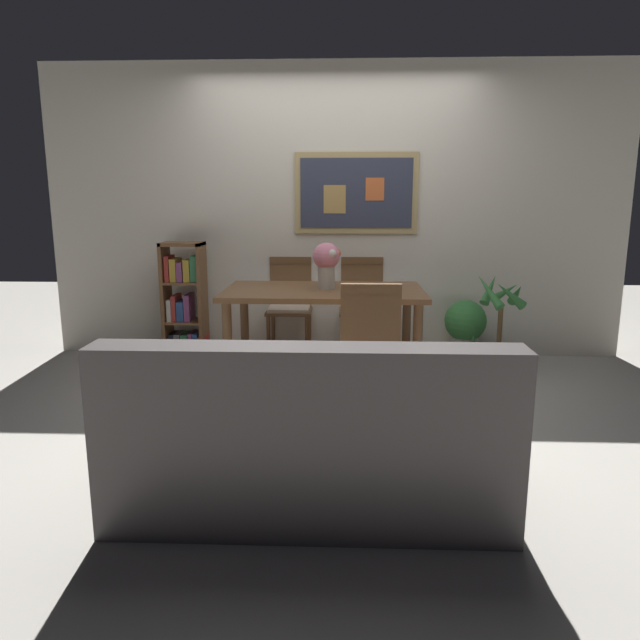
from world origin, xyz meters
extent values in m
plane|color=#B7B2A8|center=(0.00, 0.00, 0.00)|extent=(12.00, 12.00, 0.00)
cube|color=silver|center=(0.00, 1.40, 1.30)|extent=(5.20, 0.10, 2.60)
cube|color=tan|center=(0.18, 1.33, 1.48)|extent=(1.09, 0.02, 0.71)
cube|color=#33384C|center=(0.18, 1.32, 1.48)|extent=(0.99, 0.01, 0.61)
cube|color=tan|center=(-0.01, 1.31, 1.42)|extent=(0.20, 0.00, 0.25)
cube|color=#D86633|center=(0.35, 1.31, 1.51)|extent=(0.16, 0.00, 0.20)
cube|color=brown|center=(-0.08, 0.50, 0.72)|extent=(1.53, 0.90, 0.04)
cylinder|color=brown|center=(-0.76, 0.13, 0.35)|extent=(0.07, 0.07, 0.70)
cylinder|color=brown|center=(0.61, 0.13, 0.35)|extent=(0.07, 0.07, 0.70)
cylinder|color=brown|center=(-0.76, 0.87, 0.35)|extent=(0.07, 0.07, 0.70)
cylinder|color=brown|center=(0.61, 0.87, 0.35)|extent=(0.07, 0.07, 0.70)
cube|color=brown|center=(0.25, -0.17, 0.44)|extent=(0.40, 0.40, 0.03)
cube|color=beige|center=(0.25, -0.17, 0.47)|extent=(0.36, 0.36, 0.03)
cylinder|color=brown|center=(0.08, -0.34, 0.21)|extent=(0.04, 0.04, 0.42)
cylinder|color=brown|center=(0.42, -0.34, 0.21)|extent=(0.04, 0.04, 0.42)
cylinder|color=brown|center=(0.08, 0.00, 0.21)|extent=(0.04, 0.04, 0.42)
cylinder|color=brown|center=(0.42, 0.00, 0.21)|extent=(0.04, 0.04, 0.42)
cube|color=brown|center=(0.25, -0.35, 0.68)|extent=(0.38, 0.04, 0.46)
cube|color=brown|center=(0.25, -0.35, 0.88)|extent=(0.38, 0.05, 0.06)
cube|color=brown|center=(-0.41, 1.18, 0.44)|extent=(0.40, 0.40, 0.03)
cube|color=beige|center=(-0.41, 1.18, 0.47)|extent=(0.36, 0.36, 0.03)
cylinder|color=brown|center=(-0.24, 1.35, 0.21)|extent=(0.04, 0.04, 0.42)
cylinder|color=brown|center=(-0.58, 1.35, 0.21)|extent=(0.04, 0.04, 0.42)
cylinder|color=brown|center=(-0.24, 1.01, 0.21)|extent=(0.04, 0.04, 0.42)
cylinder|color=brown|center=(-0.58, 1.01, 0.21)|extent=(0.04, 0.04, 0.42)
cube|color=brown|center=(-0.41, 1.36, 0.68)|extent=(0.38, 0.04, 0.46)
cube|color=brown|center=(-0.41, 1.36, 0.88)|extent=(0.38, 0.05, 0.06)
cube|color=brown|center=(0.25, 1.18, 0.44)|extent=(0.40, 0.40, 0.03)
cube|color=beige|center=(0.25, 1.18, 0.47)|extent=(0.36, 0.36, 0.03)
cylinder|color=brown|center=(0.42, 1.35, 0.21)|extent=(0.04, 0.04, 0.42)
cylinder|color=brown|center=(0.08, 1.35, 0.21)|extent=(0.04, 0.04, 0.42)
cylinder|color=brown|center=(0.42, 1.01, 0.21)|extent=(0.04, 0.04, 0.42)
cylinder|color=brown|center=(0.08, 1.01, 0.21)|extent=(0.04, 0.04, 0.42)
cube|color=brown|center=(0.25, 1.36, 0.68)|extent=(0.38, 0.04, 0.46)
cube|color=brown|center=(0.25, 1.36, 0.88)|extent=(0.38, 0.05, 0.06)
cube|color=#514C4C|center=(-0.07, -1.35, 0.20)|extent=(1.80, 0.84, 0.40)
cube|color=#514C4C|center=(-0.07, -1.67, 0.62)|extent=(1.80, 0.20, 0.44)
cube|color=#514C4C|center=(-0.88, -1.35, 0.51)|extent=(0.18, 0.80, 0.22)
cube|color=#514C4C|center=(0.74, -1.35, 0.51)|extent=(0.18, 0.80, 0.22)
cube|color=#B78C33|center=(-0.52, -1.53, 0.56)|extent=(0.32, 0.16, 0.33)
cube|color=#B78C33|center=(-0.07, -1.53, 0.56)|extent=(0.32, 0.16, 0.33)
cube|color=#334C72|center=(0.38, -1.53, 0.56)|extent=(0.32, 0.16, 0.33)
cube|color=brown|center=(-1.50, 1.11, 0.53)|extent=(0.03, 0.28, 1.06)
cube|color=brown|center=(-1.17, 1.11, 0.53)|extent=(0.03, 0.28, 1.06)
cube|color=brown|center=(-1.34, 1.11, 0.01)|extent=(0.36, 0.28, 0.03)
cube|color=brown|center=(-1.34, 1.11, 1.04)|extent=(0.36, 0.28, 0.03)
cube|color=brown|center=(-1.34, 1.11, 0.35)|extent=(0.30, 0.28, 0.02)
cube|color=brown|center=(-1.34, 1.11, 0.70)|extent=(0.30, 0.28, 0.02)
cube|color=black|center=(-1.45, 1.11, 0.14)|extent=(0.05, 0.22, 0.21)
cube|color=#595960|center=(-1.40, 1.11, 0.14)|extent=(0.06, 0.22, 0.22)
cube|color=#337247|center=(-1.33, 1.11, 0.14)|extent=(0.06, 0.22, 0.21)
cube|color=#7F3F72|center=(-1.28, 1.11, 0.14)|extent=(0.04, 0.22, 0.22)
cube|color=#2D4C8C|center=(-1.23, 1.11, 0.14)|extent=(0.04, 0.22, 0.22)
cube|color=#B2332D|center=(-1.18, 1.11, 0.13)|extent=(0.05, 0.22, 0.20)
cube|color=beige|center=(-1.46, 1.11, 0.46)|extent=(0.04, 0.22, 0.19)
cube|color=#B2332D|center=(-1.41, 1.11, 0.48)|extent=(0.04, 0.22, 0.23)
cube|color=#2D4C8C|center=(-1.36, 1.11, 0.45)|extent=(0.06, 0.22, 0.18)
cube|color=#7F3F72|center=(-1.30, 1.11, 0.48)|extent=(0.05, 0.22, 0.24)
cube|color=#B2332D|center=(-1.46, 1.11, 0.83)|extent=(0.04, 0.22, 0.23)
cube|color=gold|center=(-1.40, 1.11, 0.81)|extent=(0.05, 0.22, 0.20)
cube|color=#7F3F72|center=(-1.35, 1.11, 0.80)|extent=(0.05, 0.22, 0.17)
cube|color=gold|center=(-1.28, 1.11, 0.81)|extent=(0.06, 0.22, 0.19)
cube|color=#337247|center=(-1.22, 1.11, 0.83)|extent=(0.06, 0.22, 0.23)
cylinder|color=#B2ADA3|center=(1.16, 1.15, 0.11)|extent=(0.23, 0.23, 0.22)
cylinder|color=#332319|center=(1.16, 1.15, 0.21)|extent=(0.20, 0.20, 0.02)
sphere|color=#387F3D|center=(1.16, 1.15, 0.37)|extent=(0.37, 0.37, 0.37)
cylinder|color=#387F3D|center=(1.21, 1.03, 0.12)|extent=(0.03, 0.03, 0.27)
cylinder|color=#387F3D|center=(1.27, 1.23, 0.10)|extent=(0.03, 0.03, 0.32)
cylinder|color=#4C4742|center=(1.38, 0.82, 0.10)|extent=(0.28, 0.28, 0.20)
cylinder|color=#332319|center=(1.38, 0.82, 0.19)|extent=(0.25, 0.25, 0.02)
cylinder|color=brown|center=(1.38, 0.82, 0.39)|extent=(0.04, 0.04, 0.39)
cone|color=#387F3D|center=(1.50, 0.82, 0.67)|extent=(0.09, 0.25, 0.22)
cone|color=#387F3D|center=(1.43, 0.93, 0.66)|extent=(0.26, 0.18, 0.21)
cone|color=#387F3D|center=(1.29, 0.89, 0.69)|extent=(0.22, 0.24, 0.26)
cone|color=#387F3D|center=(1.25, 0.73, 0.70)|extent=(0.24, 0.30, 0.29)
cone|color=#387F3D|center=(1.41, 0.68, 0.68)|extent=(0.29, 0.14, 0.25)
cylinder|color=beige|center=(-0.06, 0.54, 0.83)|extent=(0.13, 0.13, 0.18)
sphere|color=pink|center=(-0.06, 0.54, 1.00)|extent=(0.21, 0.21, 0.21)
sphere|color=silver|center=(-0.10, 0.61, 1.02)|extent=(0.07, 0.07, 0.07)
sphere|color=silver|center=(-0.01, 0.47, 1.02)|extent=(0.07, 0.07, 0.07)
sphere|color=#D86633|center=(0.02, 0.56, 1.02)|extent=(0.07, 0.07, 0.07)
cube|color=black|center=(0.24, 0.41, 0.75)|extent=(0.16, 0.12, 0.02)
cube|color=gray|center=(0.24, 0.41, 0.77)|extent=(0.10, 0.08, 0.00)
camera|label=1|loc=(0.08, -3.97, 1.43)|focal=32.81mm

